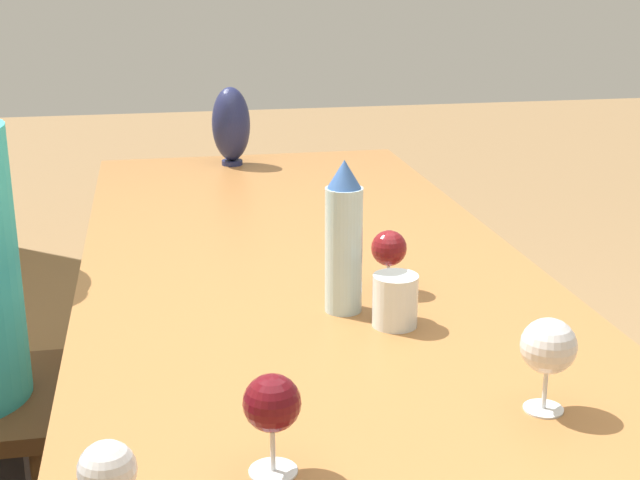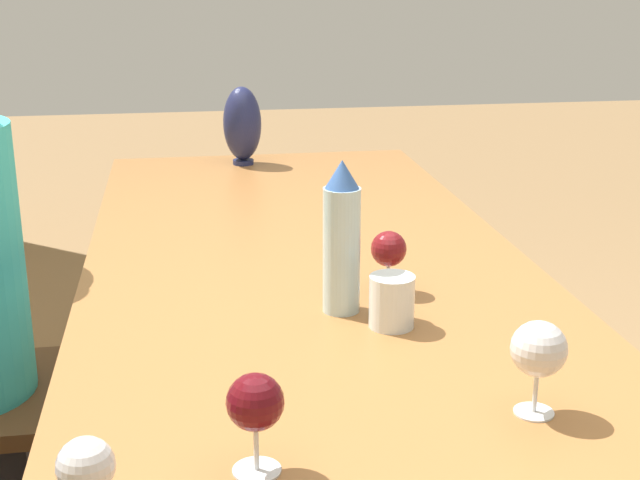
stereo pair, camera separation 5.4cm
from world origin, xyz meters
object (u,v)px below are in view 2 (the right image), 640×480
object	(u,v)px
water_tumbler	(392,301)
wine_glass_4	(539,350)
wine_glass_0	(86,469)
wine_glass_2	(389,250)
water_bottle	(342,239)
wine_glass_1	(255,404)
vase	(242,124)

from	to	relation	value
water_tumbler	wine_glass_4	world-z (taller)	wine_glass_4
water_tumbler	wine_glass_0	world-z (taller)	wine_glass_0
water_tumbler	wine_glass_2	distance (m)	0.18
water_bottle	wine_glass_0	world-z (taller)	water_bottle
water_tumbler	wine_glass_1	distance (m)	0.53
vase	wine_glass_2	bearing A→B (deg)	-170.57
water_tumbler	wine_glass_0	bearing A→B (deg)	138.54
wine_glass_0	wine_glass_1	distance (m)	0.23
water_bottle	vase	size ratio (longest dim) A/B	1.17
wine_glass_2	wine_glass_4	size ratio (longest dim) A/B	0.87
vase	wine_glass_2	distance (m)	1.22
water_bottle	vase	world-z (taller)	water_bottle
vase	wine_glass_4	xyz separation A→B (m)	(-1.73, -0.30, -0.03)
water_tumbler	wine_glass_4	distance (m)	0.38
vase	wine_glass_4	distance (m)	1.75
water_tumbler	wine_glass_2	bearing A→B (deg)	-11.06
wine_glass_4	water_bottle	bearing A→B (deg)	25.54
vase	wine_glass_0	bearing A→B (deg)	170.56
water_tumbler	wine_glass_2	world-z (taller)	wine_glass_2
wine_glass_1	wine_glass_4	world-z (taller)	wine_glass_4
water_bottle	vase	xyz separation A→B (m)	(1.29, 0.09, -0.01)
wine_glass_1	wine_glass_2	xyz separation A→B (m)	(0.61, -0.32, -0.01)
wine_glass_0	water_tumbler	bearing A→B (deg)	-41.46
water_tumbler	wine_glass_2	size ratio (longest dim) A/B	0.76
water_tumbler	wine_glass_4	xyz separation A→B (m)	(-0.35, -0.13, 0.05)
vase	wine_glass_1	distance (m)	1.82
vase	wine_glass_4	size ratio (longest dim) A/B	1.73
vase	water_bottle	bearing A→B (deg)	-176.02
water_tumbler	wine_glass_1	bearing A→B (deg)	147.13
wine_glass_1	wine_glass_4	distance (m)	0.43
wine_glass_0	water_bottle	bearing A→B (deg)	-32.65
wine_glass_0	wine_glass_2	distance (m)	0.89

